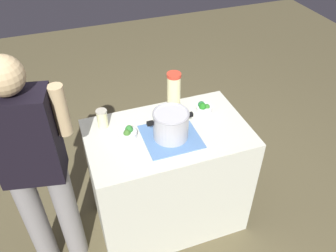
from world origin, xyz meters
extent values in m
plane|color=brown|center=(0.00, 0.00, 0.00)|extent=(8.00, 8.00, 0.00)
cube|color=beige|center=(0.00, 0.00, 0.44)|extent=(1.06, 0.65, 0.89)
cube|color=#527AB1|center=(0.00, 0.05, 0.89)|extent=(0.35, 0.34, 0.01)
cylinder|color=#B7B7BC|center=(0.00, 0.05, 0.98)|extent=(0.22, 0.22, 0.18)
torus|color=#99999E|center=(0.00, 0.05, 1.07)|extent=(0.23, 0.23, 0.01)
cube|color=black|center=(-0.12, 0.05, 1.03)|extent=(0.04, 0.02, 0.02)
cube|color=black|center=(0.13, 0.05, 1.03)|extent=(0.04, 0.02, 0.02)
cylinder|color=#F4EAA5|center=(-0.13, -0.24, 1.01)|extent=(0.09, 0.09, 0.25)
cylinder|color=red|center=(-0.13, -0.24, 1.15)|extent=(0.10, 0.10, 0.02)
ellipsoid|color=yellow|center=(-0.11, -0.24, 1.02)|extent=(0.04, 0.04, 0.01)
cylinder|color=beige|center=(0.38, -0.20, 0.94)|extent=(0.07, 0.07, 0.12)
cylinder|color=#B2AD99|center=(0.38, -0.20, 1.01)|extent=(0.07, 0.07, 0.01)
cylinder|color=silver|center=(-0.31, -0.13, 0.91)|extent=(0.11, 0.11, 0.04)
ellipsoid|color=#2E7425|center=(-0.33, -0.12, 0.93)|extent=(0.04, 0.04, 0.04)
ellipsoid|color=#20741D|center=(-0.30, -0.12, 0.94)|extent=(0.05, 0.05, 0.06)
ellipsoid|color=#1F6B30|center=(-0.30, -0.15, 0.93)|extent=(0.05, 0.05, 0.06)
cylinder|color=silver|center=(0.26, -0.04, 0.91)|extent=(0.12, 0.12, 0.04)
ellipsoid|color=#347B34|center=(0.26, -0.03, 0.92)|extent=(0.04, 0.04, 0.04)
ellipsoid|color=#3A6B26|center=(0.26, -0.02, 0.93)|extent=(0.05, 0.05, 0.05)
ellipsoid|color=#2D742C|center=(0.24, -0.05, 0.94)|extent=(0.05, 0.05, 0.06)
cylinder|color=gray|center=(0.73, 0.07, 0.42)|extent=(0.14, 0.14, 0.85)
cylinder|color=gray|center=(0.93, 0.07, 0.42)|extent=(0.14, 0.14, 0.85)
cube|color=black|center=(0.83, 0.07, 1.13)|extent=(0.37, 0.26, 0.56)
sphere|color=tan|center=(0.83, 0.07, 1.51)|extent=(0.20, 0.20, 0.20)
cylinder|color=tan|center=(0.62, 0.07, 1.26)|extent=(0.08, 0.08, 0.30)
camera|label=1|loc=(0.57, 1.61, 2.32)|focal=36.76mm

